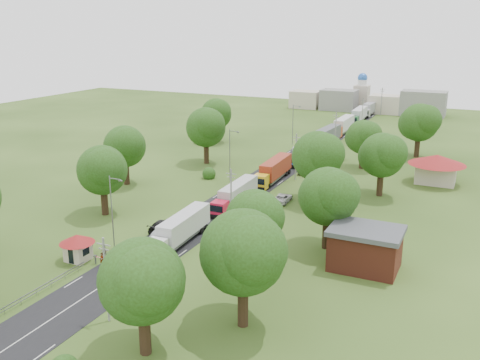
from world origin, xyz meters
The scene contains 46 objects.
ground centered at (0.00, 0.00, 0.00)m, with size 260.00×260.00×0.00m, color #2C4316.
road centered at (0.00, 20.00, 0.00)m, with size 8.00×200.00×0.04m, color black.
boom_barrier centered at (-1.36, -25.00, 0.89)m, with size 9.22×0.35×1.18m.
guard_booth centered at (-7.20, -25.00, 2.16)m, with size 4.40×4.40×3.45m.
guard_rail centered at (-5.00, -35.00, 0.00)m, with size 0.10×17.00×1.70m, color slate, non-canonical shape.
info_sign centered at (5.20, 35.00, 3.00)m, with size 0.12×3.10×4.10m.
pole_0 centered at (5.50, -35.00, 4.68)m, with size 1.60×0.24×9.00m.
pole_1 centered at (5.50, -7.00, 4.68)m, with size 1.60×0.24×9.00m.
pole_2 centered at (5.50, 21.00, 4.68)m, with size 1.60×0.24×9.00m.
pole_3 centered at (5.50, 49.00, 4.68)m, with size 1.60×0.24×9.00m.
pole_4 centered at (5.50, 77.00, 4.68)m, with size 1.60×0.24×9.00m.
pole_5 centered at (5.50, 105.00, 4.68)m, with size 1.60×0.24×9.00m.
lamp_0 centered at (-5.35, -20.00, 5.55)m, with size 2.03×0.22×10.00m.
lamp_1 centered at (-5.35, 15.00, 5.55)m, with size 2.03×0.22×10.00m.
lamp_2 centered at (-5.35, 50.00, 5.55)m, with size 2.03×0.22×10.00m.
tree_0 centered at (11.99, -37.84, 7.22)m, with size 8.80×8.80×11.07m.
tree_1 centered at (17.99, -29.83, 7.85)m, with size 9.60×9.60×12.05m.
tree_2 centered at (13.99, -17.86, 6.60)m, with size 8.00×8.00×10.10m.
tree_3 centered at (19.99, -7.84, 7.22)m, with size 8.80×8.80×11.07m.
tree_4 centered at (12.99, 10.17, 7.85)m, with size 9.60×9.60×12.05m.
tree_5 centered at (21.99, 18.16, 7.22)m, with size 8.80×8.80×11.07m.
tree_6 centered at (14.99, 35.14, 6.60)m, with size 8.00×8.00×10.10m.
tree_7 centered at (23.99, 50.17, 7.85)m, with size 9.60×9.60×12.05m.
tree_10 centered at (-15.01, -9.84, 7.22)m, with size 8.80×8.80×11.07m.
tree_11 centered at (-22.01, 5.16, 7.22)m, with size 8.80×8.80×11.07m.
tree_12 centered at (-16.01, 25.17, 7.85)m, with size 9.60×9.60×12.05m.
tree_13 centered at (-24.01, 45.16, 7.22)m, with size 8.80×8.80×11.07m.
house_brick centered at (26.00, -12.00, 2.65)m, with size 8.60×6.60×5.20m.
house_cream centered at (30.00, 30.00, 3.64)m, with size 10.08×10.08×5.80m.
distant_town centered at (0.68, 110.00, 3.49)m, with size 52.00×8.00×8.00m.
church centered at (-4.00, 118.00, 5.39)m, with size 5.00×5.00×12.30m.
truck_0 centered at (1.70, -14.79, 2.05)m, with size 2.91×13.95×3.86m.
truck_1 centered at (1.91, 2.15, 2.00)m, with size 2.59×13.64×3.78m.
truck_2 centered at (2.06, 18.53, 2.15)m, with size 2.96×14.66×4.05m.
truck_3 centered at (2.36, 35.67, 2.09)m, with size 2.69×14.24×3.94m.
truck_4 centered at (2.32, 52.56, 2.28)m, with size 3.50×15.59×4.30m.
truck_5 centered at (2.12, 69.52, 2.24)m, with size 2.68×15.23×4.22m.
truck_6 centered at (1.98, 88.61, 2.21)m, with size 2.96×15.06×4.17m.
truck_7 centered at (2.19, 103.82, 2.15)m, with size 2.99×14.69×4.06m.
car_lane_front centered at (-1.00, -23.50, 0.73)m, with size 1.73×4.30×1.46m, color black.
car_lane_mid centered at (-1.00, -15.03, 0.82)m, with size 1.75×5.00×1.65m, color #919498.
car_lane_rear centered at (-3.00, -12.00, 0.80)m, with size 2.24×5.51×1.60m, color black.
car_verge_near centered at (8.00, 7.49, 0.70)m, with size 2.34×5.07×1.41m, color silver.
car_verge_far centered at (5.50, 26.35, 0.79)m, with size 1.86×4.61×1.57m, color slate.
pedestrian_near centered at (-3.11, -25.37, 0.94)m, with size 0.69×0.45×1.89m, color gray.
pedestrian_booth centered at (-4.80, -22.98, 0.86)m, with size 0.83×0.65×1.72m, color gray.
Camera 1 is at (37.58, -72.50, 28.64)m, focal length 40.00 mm.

